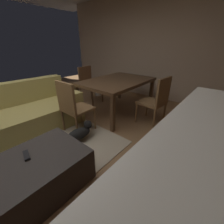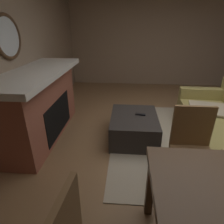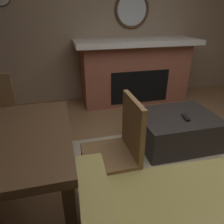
% 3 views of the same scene
% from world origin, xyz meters
% --- Properties ---
extents(floor, '(8.27, 8.27, 0.00)m').
position_xyz_m(floor, '(0.00, 0.00, 0.00)').
color(floor, olive).
extents(wall_left, '(0.12, 5.74, 2.73)m').
position_xyz_m(wall_left, '(-3.45, 0.00, 1.36)').
color(wall_left, '#9E846B').
rests_on(wall_left, ground).
extents(area_rug, '(2.60, 2.00, 0.01)m').
position_xyz_m(area_rug, '(-0.20, -0.13, 0.01)').
color(area_rug, tan).
rests_on(area_rug, ground).
extents(fireplace, '(2.11, 0.76, 1.11)m').
position_xyz_m(fireplace, '(-0.18, -2.29, 0.56)').
color(fireplace, '#9E5642').
rests_on(fireplace, ground).
extents(round_wall_mirror, '(0.61, 0.05, 0.61)m').
position_xyz_m(round_wall_mirror, '(-0.18, -2.58, 1.55)').
color(round_wall_mirror, '#4C331E').
extents(ottoman_coffee_table, '(0.93, 0.73, 0.40)m').
position_xyz_m(ottoman_coffee_table, '(-0.20, -0.79, 0.20)').
color(ottoman_coffee_table, '#2D2826').
rests_on(ottoman_coffee_table, ground).
extents(tv_remote, '(0.08, 0.17, 0.02)m').
position_xyz_m(tv_remote, '(-0.25, -0.69, 0.41)').
color(tv_remote, black).
rests_on(tv_remote, ottoman_coffee_table).
extents(dining_chair_west, '(0.44, 0.44, 0.93)m').
position_xyz_m(dining_chair_west, '(0.70, -0.19, 0.52)').
color(dining_chair_west, brown).
rests_on(dining_chair_west, ground).
extents(small_dog, '(0.47, 0.23, 0.26)m').
position_xyz_m(small_dog, '(0.59, -0.46, 0.16)').
color(small_dog, black).
rests_on(small_dog, ground).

